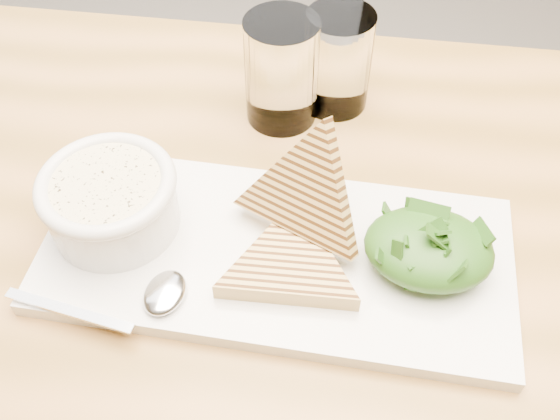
% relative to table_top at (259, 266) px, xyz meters
% --- Properties ---
extents(floor, '(6.00, 6.00, 0.00)m').
position_rel_table_top_xyz_m(floor, '(-0.12, 0.21, -0.71)').
color(floor, slate).
rests_on(floor, ground).
extents(table_top, '(1.14, 0.78, 0.04)m').
position_rel_table_top_xyz_m(table_top, '(0.00, 0.00, 0.00)').
color(table_top, '#A9753B').
rests_on(table_top, ground).
extents(table_leg_bl, '(0.06, 0.06, 0.69)m').
position_rel_table_top_xyz_m(table_leg_bl, '(-0.51, 0.32, -0.36)').
color(table_leg_bl, '#A9753B').
rests_on(table_leg_bl, ground).
extents(platter, '(0.44, 0.20, 0.02)m').
position_rel_table_top_xyz_m(platter, '(0.02, -0.00, 0.03)').
color(platter, silver).
rests_on(platter, table_top).
extents(soup_bowl, '(0.12, 0.12, 0.05)m').
position_rel_table_top_xyz_m(soup_bowl, '(-0.14, 0.00, 0.06)').
color(soup_bowl, silver).
rests_on(soup_bowl, platter).
extents(soup, '(0.10, 0.10, 0.01)m').
position_rel_table_top_xyz_m(soup, '(-0.14, 0.00, 0.09)').
color(soup, beige).
rests_on(soup, soup_bowl).
extents(bowl_rim, '(0.13, 0.13, 0.01)m').
position_rel_table_top_xyz_m(bowl_rim, '(-0.14, 0.00, 0.09)').
color(bowl_rim, silver).
rests_on(bowl_rim, soup_bowl).
extents(sandwich_flat, '(0.16, 0.16, 0.02)m').
position_rel_table_top_xyz_m(sandwich_flat, '(0.03, -0.02, 0.05)').
color(sandwich_flat, tan).
rests_on(sandwich_flat, platter).
extents(sandwich_lean, '(0.19, 0.19, 0.17)m').
position_rel_table_top_xyz_m(sandwich_lean, '(0.04, 0.03, 0.08)').
color(sandwich_lean, tan).
rests_on(sandwich_lean, sandwich_flat).
extents(salad_base, '(0.12, 0.09, 0.04)m').
position_rel_table_top_xyz_m(salad_base, '(0.15, 0.01, 0.06)').
color(salad_base, '#1C4811').
rests_on(salad_base, platter).
extents(arugula_pile, '(0.11, 0.10, 0.05)m').
position_rel_table_top_xyz_m(arugula_pile, '(0.15, 0.01, 0.06)').
color(arugula_pile, '#285115').
rests_on(arugula_pile, platter).
extents(spoon_bowl, '(0.04, 0.05, 0.01)m').
position_rel_table_top_xyz_m(spoon_bowl, '(-0.07, -0.07, 0.04)').
color(spoon_bowl, silver).
rests_on(spoon_bowl, platter).
extents(spoon_handle, '(0.12, 0.02, 0.00)m').
position_rel_table_top_xyz_m(spoon_handle, '(-0.14, -0.10, 0.04)').
color(spoon_handle, silver).
rests_on(spoon_handle, platter).
extents(glass_near, '(0.08, 0.08, 0.12)m').
position_rel_table_top_xyz_m(glass_near, '(-0.01, 0.20, 0.08)').
color(glass_near, white).
rests_on(glass_near, table_top).
extents(glass_far, '(0.08, 0.08, 0.12)m').
position_rel_table_top_xyz_m(glass_far, '(0.04, 0.23, 0.08)').
color(glass_far, white).
rests_on(glass_far, table_top).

